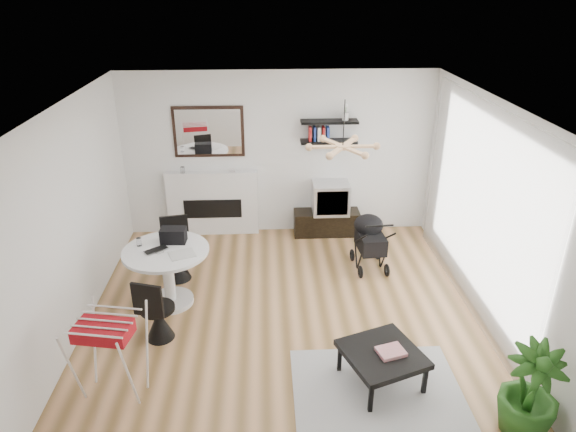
{
  "coord_description": "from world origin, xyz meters",
  "views": [
    {
      "loc": [
        -0.22,
        -5.48,
        3.94
      ],
      "look_at": [
        0.06,
        0.4,
        1.22
      ],
      "focal_mm": 32.0,
      "sensor_mm": 36.0,
      "label": 1
    }
  ],
  "objects_px": {
    "drying_rack": "(111,355)",
    "stroller": "(370,243)",
    "fireplace": "(212,195)",
    "tv_console": "(326,223)",
    "dining_table": "(168,268)",
    "coffee_table": "(382,355)",
    "crt_tv": "(330,197)",
    "potted_plant": "(530,392)"
  },
  "relations": [
    {
      "from": "drying_rack",
      "to": "stroller",
      "type": "height_order",
      "value": "drying_rack"
    },
    {
      "from": "fireplace",
      "to": "tv_console",
      "type": "xyz_separation_m",
      "value": [
        1.9,
        -0.12,
        -0.48
      ]
    },
    {
      "from": "dining_table",
      "to": "stroller",
      "type": "distance_m",
      "value": 2.95
    },
    {
      "from": "fireplace",
      "to": "drying_rack",
      "type": "distance_m",
      "value": 3.79
    },
    {
      "from": "coffee_table",
      "to": "tv_console",
      "type": "bearing_deg",
      "value": 92.76
    },
    {
      "from": "fireplace",
      "to": "coffee_table",
      "type": "distance_m",
      "value": 4.24
    },
    {
      "from": "tv_console",
      "to": "stroller",
      "type": "distance_m",
      "value": 1.23
    },
    {
      "from": "drying_rack",
      "to": "tv_console",
      "type": "bearing_deg",
      "value": 64.44
    },
    {
      "from": "fireplace",
      "to": "coffee_table",
      "type": "bearing_deg",
      "value": -60.66
    },
    {
      "from": "drying_rack",
      "to": "dining_table",
      "type": "bearing_deg",
      "value": 89.9
    },
    {
      "from": "dining_table",
      "to": "stroller",
      "type": "bearing_deg",
      "value": 16.71
    },
    {
      "from": "crt_tv",
      "to": "potted_plant",
      "type": "distance_m",
      "value": 4.48
    },
    {
      "from": "crt_tv",
      "to": "dining_table",
      "type": "bearing_deg",
      "value": -140.43
    },
    {
      "from": "crt_tv",
      "to": "stroller",
      "type": "xyz_separation_m",
      "value": [
        0.46,
        -1.11,
        -0.29
      ]
    },
    {
      "from": "stroller",
      "to": "coffee_table",
      "type": "distance_m",
      "value": 2.47
    },
    {
      "from": "crt_tv",
      "to": "stroller",
      "type": "height_order",
      "value": "crt_tv"
    },
    {
      "from": "tv_console",
      "to": "coffee_table",
      "type": "bearing_deg",
      "value": -87.24
    },
    {
      "from": "crt_tv",
      "to": "coffee_table",
      "type": "distance_m",
      "value": 3.57
    },
    {
      "from": "fireplace",
      "to": "potted_plant",
      "type": "height_order",
      "value": "fireplace"
    },
    {
      "from": "fireplace",
      "to": "dining_table",
      "type": "height_order",
      "value": "fireplace"
    },
    {
      "from": "crt_tv",
      "to": "drying_rack",
      "type": "height_order",
      "value": "drying_rack"
    },
    {
      "from": "drying_rack",
      "to": "coffee_table",
      "type": "relative_size",
      "value": 0.96
    },
    {
      "from": "stroller",
      "to": "coffee_table",
      "type": "bearing_deg",
      "value": -102.22
    },
    {
      "from": "fireplace",
      "to": "drying_rack",
      "type": "xyz_separation_m",
      "value": [
        -0.72,
        -3.71,
        -0.19
      ]
    },
    {
      "from": "drying_rack",
      "to": "potted_plant",
      "type": "height_order",
      "value": "potted_plant"
    },
    {
      "from": "fireplace",
      "to": "stroller",
      "type": "relative_size",
      "value": 2.45
    },
    {
      "from": "dining_table",
      "to": "coffee_table",
      "type": "bearing_deg",
      "value": -32.9
    },
    {
      "from": "drying_rack",
      "to": "coffee_table",
      "type": "bearing_deg",
      "value": 11.13
    },
    {
      "from": "coffee_table",
      "to": "potted_plant",
      "type": "distance_m",
      "value": 1.41
    },
    {
      "from": "dining_table",
      "to": "drying_rack",
      "type": "relative_size",
      "value": 1.18
    },
    {
      "from": "tv_console",
      "to": "coffee_table",
      "type": "xyz_separation_m",
      "value": [
        0.17,
        -3.56,
        0.15
      ]
    },
    {
      "from": "tv_console",
      "to": "coffee_table",
      "type": "relative_size",
      "value": 1.12
    },
    {
      "from": "drying_rack",
      "to": "stroller",
      "type": "relative_size",
      "value": 1.06
    },
    {
      "from": "fireplace",
      "to": "tv_console",
      "type": "relative_size",
      "value": 1.98
    },
    {
      "from": "tv_console",
      "to": "potted_plant",
      "type": "relative_size",
      "value": 1.11
    },
    {
      "from": "tv_console",
      "to": "drying_rack",
      "type": "bearing_deg",
      "value": -126.09
    },
    {
      "from": "crt_tv",
      "to": "coffee_table",
      "type": "height_order",
      "value": "crt_tv"
    },
    {
      "from": "tv_console",
      "to": "coffee_table",
      "type": "height_order",
      "value": "tv_console"
    },
    {
      "from": "dining_table",
      "to": "potted_plant",
      "type": "xyz_separation_m",
      "value": [
        3.69,
        -2.33,
        -0.04
      ]
    },
    {
      "from": "coffee_table",
      "to": "drying_rack",
      "type": "bearing_deg",
      "value": -179.4
    },
    {
      "from": "fireplace",
      "to": "crt_tv",
      "type": "height_order",
      "value": "fireplace"
    },
    {
      "from": "fireplace",
      "to": "coffee_table",
      "type": "xyz_separation_m",
      "value": [
        2.07,
        -3.68,
        -0.33
      ]
    }
  ]
}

